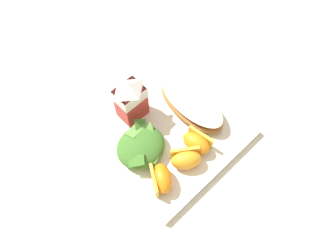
% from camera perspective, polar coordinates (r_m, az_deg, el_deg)
% --- Properties ---
extents(ground, '(3.00, 3.00, 0.00)m').
position_cam_1_polar(ground, '(0.70, -0.00, -0.98)').
color(ground, beige).
extents(white_plate, '(0.28, 0.28, 0.02)m').
position_cam_1_polar(white_plate, '(0.69, -0.00, -0.69)').
color(white_plate, white).
rests_on(white_plate, ground).
extents(cheesy_pizza_bread, '(0.08, 0.17, 0.04)m').
position_cam_1_polar(cheesy_pizza_bread, '(0.70, 3.89, 4.08)').
color(cheesy_pizza_bread, '#A87038').
rests_on(cheesy_pizza_bread, white_plate).
extents(green_salad_pile, '(0.10, 0.10, 0.04)m').
position_cam_1_polar(green_salad_pile, '(0.65, -5.04, -3.35)').
color(green_salad_pile, '#3D7028').
rests_on(green_salad_pile, white_plate).
extents(milk_carton, '(0.06, 0.05, 0.11)m').
position_cam_1_polar(milk_carton, '(0.66, -6.63, 4.78)').
color(milk_carton, '#B7332D').
rests_on(milk_carton, white_plate).
extents(orange_wedge_front, '(0.06, 0.07, 0.04)m').
position_cam_1_polar(orange_wedge_front, '(0.62, -1.17, -9.22)').
color(orange_wedge_front, orange).
rests_on(orange_wedge_front, white_plate).
extents(orange_wedge_middle, '(0.07, 0.06, 0.04)m').
position_cam_1_polar(orange_wedge_middle, '(0.64, 3.19, -5.83)').
color(orange_wedge_middle, orange).
rests_on(orange_wedge_middle, white_plate).
extents(orange_wedge_rear, '(0.05, 0.07, 0.04)m').
position_cam_1_polar(orange_wedge_rear, '(0.65, 5.06, -2.89)').
color(orange_wedge_rear, orange).
rests_on(orange_wedge_rear, white_plate).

